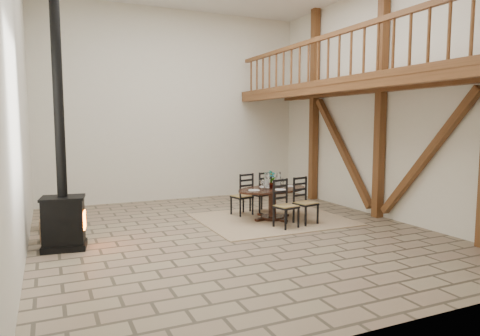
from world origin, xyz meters
name	(u,v)px	position (x,y,z in m)	size (l,w,h in m)	color
ground	(236,233)	(0.00, 0.00, 0.00)	(8.00, 8.00, 0.00)	#8A785C
room_shell	(293,72)	(1.19, 0.00, 3.01)	(7.02, 8.02, 5.01)	white
rug	(272,219)	(1.16, 0.71, 0.01)	(3.00, 2.50, 0.02)	tan
dining_table	(272,201)	(1.16, 0.71, 0.40)	(1.81, 1.97, 1.05)	black
wood_stove	(62,181)	(-2.94, 0.22, 1.12)	(0.74, 0.61, 5.00)	black
log_basket	(57,218)	(-3.02, 1.73, 0.21)	(0.57, 0.57, 0.47)	brown
log_stack	(49,231)	(-3.17, 0.82, 0.19)	(0.31, 0.31, 0.39)	tan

